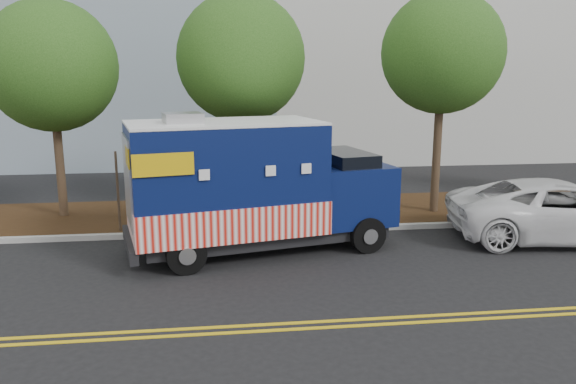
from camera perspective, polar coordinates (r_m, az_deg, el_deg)
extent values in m
plane|color=black|center=(14.68, -4.11, -5.87)|extent=(120.00, 120.00, 0.00)
cube|color=#9E9E99|center=(15.99, -4.38, -4.06)|extent=(120.00, 0.18, 0.15)
cube|color=black|center=(18.02, -4.70, -2.20)|extent=(120.00, 4.00, 0.15)
cube|color=gold|center=(10.54, -2.82, -13.33)|extent=(120.00, 0.10, 0.01)
cube|color=gold|center=(10.32, -2.71, -13.93)|extent=(120.00, 0.10, 0.01)
cylinder|color=#38281C|center=(18.49, -22.19, 2.95)|extent=(0.26, 0.26, 3.72)
sphere|color=#214814|center=(18.29, -22.91, 11.70)|extent=(3.86, 3.86, 3.86)
cylinder|color=#38281C|center=(17.93, -4.61, 3.91)|extent=(0.26, 0.26, 3.94)
sphere|color=#214814|center=(17.74, -4.78, 13.40)|extent=(3.95, 3.95, 3.95)
cylinder|color=#38281C|center=(18.25, 14.88, 4.04)|extent=(0.26, 0.26, 4.16)
sphere|color=#214814|center=(18.09, 15.42, 13.49)|extent=(3.68, 3.68, 3.68)
cube|color=#473828|center=(16.25, -16.88, -0.22)|extent=(0.06, 0.06, 2.40)
cube|color=black|center=(14.57, -2.47, -4.09)|extent=(6.46, 3.38, 0.31)
cube|color=#0A1546|center=(13.97, -6.41, 1.53)|extent=(5.05, 3.47, 2.64)
cube|color=red|center=(14.17, -6.32, -2.18)|extent=(5.11, 3.54, 0.82)
cube|color=white|center=(13.78, -6.54, 7.01)|extent=(5.05, 3.47, 0.07)
cube|color=#B7B7BA|center=(13.58, -10.65, 7.41)|extent=(1.05, 1.05, 0.24)
cube|color=#0A1546|center=(15.16, 5.86, 0.06)|extent=(2.44, 2.74, 1.54)
cube|color=black|center=(15.00, 5.73, 2.79)|extent=(1.54, 2.33, 0.71)
cube|color=black|center=(15.73, 9.15, -1.52)|extent=(0.56, 2.16, 0.33)
cube|color=black|center=(14.00, -15.75, -5.10)|extent=(0.73, 2.46, 0.31)
cube|color=#B7B7BA|center=(13.63, -15.98, 1.10)|extent=(0.47, 1.94, 2.09)
cube|color=#B7B7BA|center=(15.29, -6.34, 2.66)|extent=(1.94, 0.47, 1.21)
cube|color=#DFAF0B|center=(12.31, -12.55, 2.72)|extent=(1.29, 0.31, 0.49)
cube|color=#DFAF0B|center=(14.88, -13.83, 4.27)|extent=(1.29, 0.31, 0.49)
cylinder|color=black|center=(14.46, 8.08, -4.33)|extent=(0.97, 0.50, 0.92)
cylinder|color=black|center=(16.41, 4.46, -2.25)|extent=(0.97, 0.50, 0.92)
cylinder|color=black|center=(13.06, -10.30, -6.24)|extent=(0.97, 0.50, 0.92)
cylinder|color=black|center=(15.18, -11.70, -3.67)|extent=(0.97, 0.50, 0.92)
imported|color=silver|center=(16.99, 25.99, -1.71)|extent=(6.25, 3.55, 1.64)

